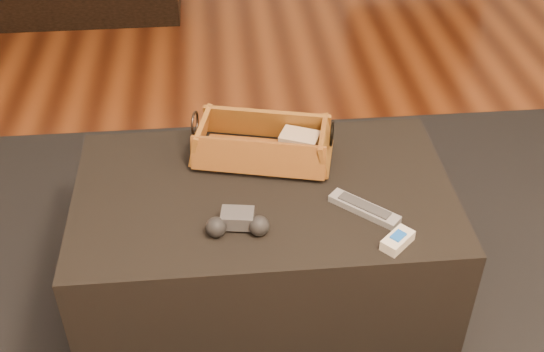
{
  "coord_description": "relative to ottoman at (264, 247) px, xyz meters",
  "views": [
    {
      "loc": [
        0.09,
        -1.02,
        1.56
      ],
      "look_at": [
        0.22,
        0.35,
        0.49
      ],
      "focal_mm": 45.0,
      "sensor_mm": 36.0,
      "label": 1
    }
  ],
  "objects": [
    {
      "name": "area_rug",
      "position": [
        0.0,
        -0.05,
        -0.22
      ],
      "size": [
        2.6,
        2.0,
        0.01
      ],
      "primitive_type": "cube",
      "color": "black",
      "rests_on": "floor"
    },
    {
      "name": "silver_remote",
      "position": [
        0.25,
        -0.11,
        0.22
      ],
      "size": [
        0.17,
        0.16,
        0.02
      ],
      "color": "gray",
      "rests_on": "ottoman"
    },
    {
      "name": "ottoman",
      "position": [
        0.0,
        0.0,
        0.0
      ],
      "size": [
        1.0,
        0.6,
        0.42
      ],
      "primitive_type": "cube",
      "color": "black",
      "rests_on": "area_rug"
    },
    {
      "name": "cream_gadget",
      "position": [
        0.3,
        -0.24,
        0.22
      ],
      "size": [
        0.09,
        0.09,
        0.03
      ],
      "color": "beige",
      "rests_on": "ottoman"
    },
    {
      "name": "tv_remote",
      "position": [
        -0.01,
        0.13,
        0.23
      ],
      "size": [
        0.2,
        0.07,
        0.02
      ],
      "primitive_type": "cube",
      "rotation": [
        0.0,
        0.0,
        -0.13
      ],
      "color": "black",
      "rests_on": "wicker_basket"
    },
    {
      "name": "wicker_basket",
      "position": [
        0.01,
        0.14,
        0.25
      ],
      "size": [
        0.41,
        0.28,
        0.13
      ],
      "color": "#A25C24",
      "rests_on": "ottoman"
    },
    {
      "name": "game_controller",
      "position": [
        -0.08,
        -0.15,
        0.24
      ],
      "size": [
        0.16,
        0.09,
        0.05
      ],
      "color": "#3B3B3E",
      "rests_on": "ottoman"
    },
    {
      "name": "cloth_bundle",
      "position": [
        0.11,
        0.15,
        0.25
      ],
      "size": [
        0.12,
        0.11,
        0.06
      ],
      "primitive_type": "cube",
      "rotation": [
        0.0,
        0.0,
        -0.41
      ],
      "color": "#CBB18D",
      "rests_on": "wicker_basket"
    }
  ]
}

